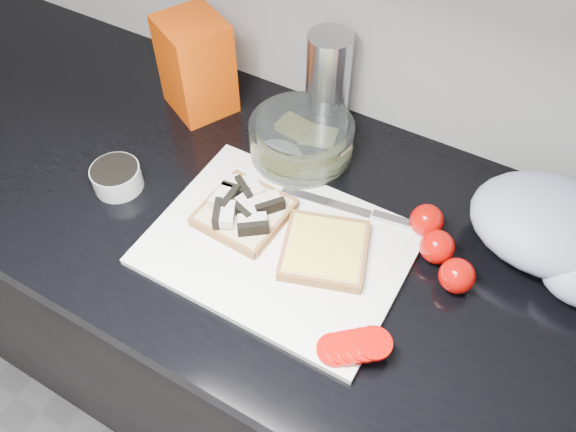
% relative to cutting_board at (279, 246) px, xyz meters
% --- Properties ---
extents(base_cabinet, '(3.50, 0.60, 0.86)m').
position_rel_cutting_board_xyz_m(base_cabinet, '(0.03, 0.07, -0.48)').
color(base_cabinet, black).
rests_on(base_cabinet, ground).
extents(countertop, '(3.50, 0.64, 0.04)m').
position_rel_cutting_board_xyz_m(countertop, '(0.03, 0.07, -0.03)').
color(countertop, black).
rests_on(countertop, base_cabinet).
extents(cutting_board, '(0.40, 0.30, 0.01)m').
position_rel_cutting_board_xyz_m(cutting_board, '(0.00, 0.00, 0.00)').
color(cutting_board, white).
rests_on(cutting_board, countertop).
extents(bread_left, '(0.14, 0.14, 0.04)m').
position_rel_cutting_board_xyz_m(bread_left, '(-0.08, 0.02, 0.02)').
color(bread_left, beige).
rests_on(bread_left, cutting_board).
extents(bread_right, '(0.17, 0.17, 0.02)m').
position_rel_cutting_board_xyz_m(bread_right, '(0.07, 0.02, 0.02)').
color(bread_right, beige).
rests_on(bread_right, cutting_board).
extents(tomato_slices, '(0.11, 0.09, 0.02)m').
position_rel_cutting_board_xyz_m(tomato_slices, '(0.18, -0.11, 0.02)').
color(tomato_slices, '#B70904').
rests_on(tomato_slices, cutting_board).
extents(knife, '(0.23, 0.05, 0.01)m').
position_rel_cutting_board_xyz_m(knife, '(0.09, 0.12, 0.01)').
color(knife, '#B3B3B8').
rests_on(knife, cutting_board).
extents(seed_tub, '(0.09, 0.09, 0.04)m').
position_rel_cutting_board_xyz_m(seed_tub, '(-0.31, -0.02, 0.02)').
color(seed_tub, '#ACB1B1').
rests_on(seed_tub, countertop).
extents(tub_lid, '(0.10, 0.10, 0.01)m').
position_rel_cutting_board_xyz_m(tub_lid, '(-0.08, 0.13, -0.00)').
color(tub_lid, white).
rests_on(tub_lid, countertop).
extents(glass_bowl, '(0.19, 0.19, 0.08)m').
position_rel_cutting_board_xyz_m(glass_bowl, '(-0.07, 0.20, 0.03)').
color(glass_bowl, silver).
rests_on(glass_bowl, countertop).
extents(bread_bag, '(0.16, 0.15, 0.19)m').
position_rel_cutting_board_xyz_m(bread_bag, '(-0.32, 0.23, 0.09)').
color(bread_bag, '#D44003').
rests_on(bread_bag, countertop).
extents(steel_canister, '(0.08, 0.08, 0.19)m').
position_rel_cutting_board_xyz_m(steel_canister, '(-0.07, 0.31, 0.09)').
color(steel_canister, '#AAAAAE').
rests_on(steel_canister, countertop).
extents(grocery_bag, '(0.27, 0.23, 0.11)m').
position_rel_cutting_board_xyz_m(grocery_bag, '(0.37, 0.21, 0.05)').
color(grocery_bag, '#AFBAD8').
rests_on(grocery_bag, countertop).
extents(whole_tomatoes, '(0.13, 0.13, 0.05)m').
position_rel_cutting_board_xyz_m(whole_tomatoes, '(0.23, 0.11, 0.02)').
color(whole_tomatoes, '#B70904').
rests_on(whole_tomatoes, countertop).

